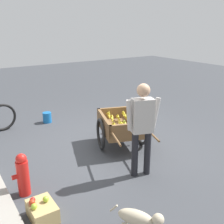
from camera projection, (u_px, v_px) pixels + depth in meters
ground_plane at (106, 146)px, 5.61m from camera, size 24.00×24.00×0.00m
fruit_cart at (122, 126)px, 5.46m from camera, size 1.81×1.26×0.71m
vendor_person at (142, 123)px, 4.25m from camera, size 0.30×0.56×1.58m
dog at (139, 218)px, 3.13m from camera, size 0.58×0.41×0.40m
fire_hydrant at (23, 175)px, 3.92m from camera, size 0.25×0.25×0.67m
plastic_bucket at (47, 117)px, 6.90m from camera, size 0.22×0.22×0.27m
apple_crate at (42, 211)px, 3.48m from camera, size 0.44×0.32×0.30m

